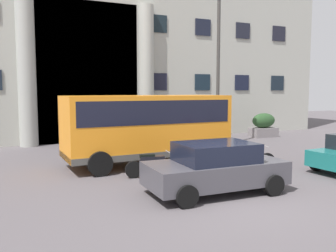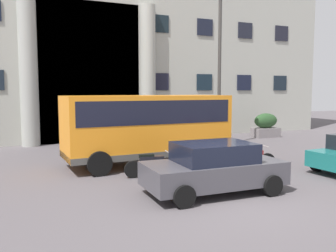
{
  "view_description": "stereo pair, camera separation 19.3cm",
  "coord_description": "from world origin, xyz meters",
  "px_view_note": "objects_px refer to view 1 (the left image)",
  "views": [
    {
      "loc": [
        -5.62,
        -8.16,
        3.04
      ],
      "look_at": [
        0.34,
        5.13,
        1.6
      ],
      "focal_mm": 38.28,
      "sensor_mm": 36.0,
      "label": 1
    },
    {
      "loc": [
        -5.45,
        -8.24,
        3.04
      ],
      "look_at": [
        0.34,
        5.13,
        1.6
      ],
      "focal_mm": 38.28,
      "sensor_mm": 36.0,
      "label": 2
    }
  ],
  "objects_px": {
    "hedge_planter_entrance_right": "(264,126)",
    "bus_stop_sign": "(215,121)",
    "parked_coupe_end": "(216,168)",
    "hedge_planter_west": "(169,131)",
    "lamppost_plaza_centre": "(218,59)",
    "orange_minibus": "(148,124)",
    "motorcycle_far_end": "(151,164)",
    "motorcycle_near_kerb": "(251,157)"
  },
  "relations": [
    {
      "from": "orange_minibus",
      "to": "bus_stop_sign",
      "type": "distance_m",
      "value": 5.06
    },
    {
      "from": "hedge_planter_west",
      "to": "motorcycle_near_kerb",
      "type": "bearing_deg",
      "value": -88.37
    },
    {
      "from": "bus_stop_sign",
      "to": "motorcycle_near_kerb",
      "type": "xyz_separation_m",
      "value": [
        -1.22,
        -4.64,
        -1.02
      ]
    },
    {
      "from": "orange_minibus",
      "to": "motorcycle_near_kerb",
      "type": "bearing_deg",
      "value": -38.87
    },
    {
      "from": "orange_minibus",
      "to": "motorcycle_far_end",
      "type": "distance_m",
      "value": 2.52
    },
    {
      "from": "motorcycle_near_kerb",
      "to": "lamppost_plaza_centre",
      "type": "bearing_deg",
      "value": 81.65
    },
    {
      "from": "parked_coupe_end",
      "to": "motorcycle_near_kerb",
      "type": "xyz_separation_m",
      "value": [
        3.0,
        2.24,
        -0.31
      ]
    },
    {
      "from": "hedge_planter_west",
      "to": "motorcycle_far_end",
      "type": "bearing_deg",
      "value": -118.67
    },
    {
      "from": "hedge_planter_entrance_right",
      "to": "parked_coupe_end",
      "type": "height_order",
      "value": "hedge_planter_entrance_right"
    },
    {
      "from": "bus_stop_sign",
      "to": "motorcycle_near_kerb",
      "type": "bearing_deg",
      "value": -104.76
    },
    {
      "from": "motorcycle_far_end",
      "to": "hedge_planter_west",
      "type": "bearing_deg",
      "value": 70.56
    },
    {
      "from": "bus_stop_sign",
      "to": "parked_coupe_end",
      "type": "bearing_deg",
      "value": -121.54
    },
    {
      "from": "hedge_planter_entrance_right",
      "to": "bus_stop_sign",
      "type": "bearing_deg",
      "value": -151.81
    },
    {
      "from": "parked_coupe_end",
      "to": "motorcycle_far_end",
      "type": "height_order",
      "value": "parked_coupe_end"
    },
    {
      "from": "hedge_planter_west",
      "to": "hedge_planter_entrance_right",
      "type": "bearing_deg",
      "value": 2.14
    },
    {
      "from": "hedge_planter_west",
      "to": "lamppost_plaza_centre",
      "type": "xyz_separation_m",
      "value": [
        2.1,
        -1.86,
        4.0
      ]
    },
    {
      "from": "orange_minibus",
      "to": "motorcycle_far_end",
      "type": "bearing_deg",
      "value": -110.72
    },
    {
      "from": "motorcycle_near_kerb",
      "to": "hedge_planter_west",
      "type": "bearing_deg",
      "value": 102.28
    },
    {
      "from": "hedge_planter_west",
      "to": "motorcycle_far_end",
      "type": "height_order",
      "value": "hedge_planter_west"
    },
    {
      "from": "bus_stop_sign",
      "to": "hedge_planter_west",
      "type": "bearing_deg",
      "value": 117.78
    },
    {
      "from": "orange_minibus",
      "to": "hedge_planter_west",
      "type": "bearing_deg",
      "value": 54.94
    },
    {
      "from": "bus_stop_sign",
      "to": "parked_coupe_end",
      "type": "distance_m",
      "value": 8.11
    },
    {
      "from": "bus_stop_sign",
      "to": "parked_coupe_end",
      "type": "height_order",
      "value": "bus_stop_sign"
    },
    {
      "from": "orange_minibus",
      "to": "hedge_planter_entrance_right",
      "type": "relative_size",
      "value": 3.82
    },
    {
      "from": "bus_stop_sign",
      "to": "hedge_planter_west",
      "type": "height_order",
      "value": "bus_stop_sign"
    },
    {
      "from": "bus_stop_sign",
      "to": "parked_coupe_end",
      "type": "xyz_separation_m",
      "value": [
        -4.22,
        -6.88,
        -0.7
      ]
    },
    {
      "from": "bus_stop_sign",
      "to": "lamppost_plaza_centre",
      "type": "height_order",
      "value": "lamppost_plaza_centre"
    },
    {
      "from": "lamppost_plaza_centre",
      "to": "bus_stop_sign",
      "type": "bearing_deg",
      "value": -128.07
    },
    {
      "from": "hedge_planter_entrance_right",
      "to": "motorcycle_near_kerb",
      "type": "relative_size",
      "value": 0.93
    },
    {
      "from": "hedge_planter_west",
      "to": "lamppost_plaza_centre",
      "type": "distance_m",
      "value": 4.89
    },
    {
      "from": "orange_minibus",
      "to": "hedge_planter_entrance_right",
      "type": "distance_m",
      "value": 11.4
    },
    {
      "from": "lamppost_plaza_centre",
      "to": "motorcycle_near_kerb",
      "type": "bearing_deg",
      "value": -109.0
    },
    {
      "from": "orange_minibus",
      "to": "motorcycle_far_end",
      "type": "xyz_separation_m",
      "value": [
        -0.69,
        -2.09,
        -1.24
      ]
    },
    {
      "from": "motorcycle_far_end",
      "to": "motorcycle_near_kerb",
      "type": "bearing_deg",
      "value": 3.92
    },
    {
      "from": "orange_minibus",
      "to": "hedge_planter_entrance_right",
      "type": "bearing_deg",
      "value": 24.54
    },
    {
      "from": "parked_coupe_end",
      "to": "hedge_planter_west",
      "type": "bearing_deg",
      "value": 74.68
    },
    {
      "from": "hedge_planter_west",
      "to": "lamppost_plaza_centre",
      "type": "relative_size",
      "value": 0.21
    },
    {
      "from": "orange_minibus",
      "to": "motorcycle_near_kerb",
      "type": "xyz_separation_m",
      "value": [
        3.34,
        -2.46,
        -1.24
      ]
    },
    {
      "from": "motorcycle_far_end",
      "to": "lamppost_plaza_centre",
      "type": "xyz_separation_m",
      "value": [
        5.92,
        5.12,
        4.3
      ]
    },
    {
      "from": "hedge_planter_entrance_right",
      "to": "motorcycle_near_kerb",
      "type": "bearing_deg",
      "value": -131.67
    },
    {
      "from": "hedge_planter_entrance_right",
      "to": "motorcycle_near_kerb",
      "type": "xyz_separation_m",
      "value": [
        -6.78,
        -7.62,
        -0.31
      ]
    },
    {
      "from": "orange_minibus",
      "to": "bus_stop_sign",
      "type": "height_order",
      "value": "orange_minibus"
    }
  ]
}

